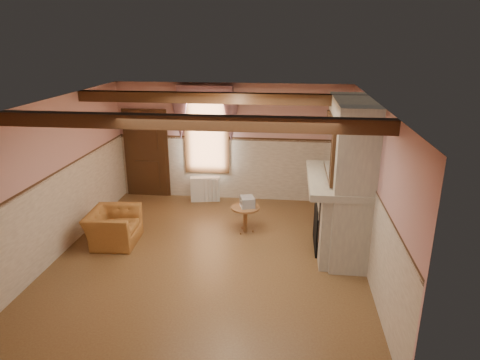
# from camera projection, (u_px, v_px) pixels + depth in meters

# --- Properties ---
(floor) EXTENTS (5.50, 6.00, 0.01)m
(floor) POSITION_uv_depth(u_px,v_px,m) (210.00, 256.00, 7.81)
(floor) COLOR brown
(floor) RESTS_ON ground
(ceiling) EXTENTS (5.50, 6.00, 0.01)m
(ceiling) POSITION_uv_depth(u_px,v_px,m) (206.00, 102.00, 6.91)
(ceiling) COLOR silver
(ceiling) RESTS_ON wall_back
(wall_back) EXTENTS (5.50, 0.02, 2.80)m
(wall_back) POSITION_uv_depth(u_px,v_px,m) (232.00, 143.00, 10.19)
(wall_back) COLOR tan
(wall_back) RESTS_ON floor
(wall_front) EXTENTS (5.50, 0.02, 2.80)m
(wall_front) POSITION_uv_depth(u_px,v_px,m) (156.00, 276.00, 4.54)
(wall_front) COLOR tan
(wall_front) RESTS_ON floor
(wall_left) EXTENTS (0.02, 6.00, 2.80)m
(wall_left) POSITION_uv_depth(u_px,v_px,m) (58.00, 178.00, 7.67)
(wall_left) COLOR tan
(wall_left) RESTS_ON floor
(wall_right) EXTENTS (0.02, 6.00, 2.80)m
(wall_right) POSITION_uv_depth(u_px,v_px,m) (372.00, 190.00, 7.06)
(wall_right) COLOR tan
(wall_right) RESTS_ON floor
(wainscot) EXTENTS (5.50, 6.00, 1.50)m
(wainscot) POSITION_uv_depth(u_px,v_px,m) (209.00, 218.00, 7.57)
(wainscot) COLOR beige
(wainscot) RESTS_ON floor
(chair_rail) EXTENTS (5.50, 6.00, 0.08)m
(chair_rail) POSITION_uv_depth(u_px,v_px,m) (208.00, 178.00, 7.33)
(chair_rail) COLOR black
(chair_rail) RESTS_ON wainscot
(firebox) EXTENTS (0.20, 0.95, 0.90)m
(firebox) POSITION_uv_depth(u_px,v_px,m) (320.00, 225.00, 8.01)
(firebox) COLOR black
(firebox) RESTS_ON floor
(armchair) EXTENTS (0.94, 1.05, 0.65)m
(armchair) POSITION_uv_depth(u_px,v_px,m) (114.00, 227.00, 8.22)
(armchair) COLOR #9E662D
(armchair) RESTS_ON floor
(side_table) EXTENTS (0.75, 0.75, 0.55)m
(side_table) POSITION_uv_depth(u_px,v_px,m) (245.00, 219.00, 8.69)
(side_table) COLOR brown
(side_table) RESTS_ON floor
(book_stack) EXTENTS (0.34, 0.38, 0.20)m
(book_stack) POSITION_uv_depth(u_px,v_px,m) (247.00, 202.00, 8.59)
(book_stack) COLOR #B7AD8C
(book_stack) RESTS_ON side_table
(radiator) EXTENTS (0.72, 0.30, 0.60)m
(radiator) POSITION_uv_depth(u_px,v_px,m) (205.00, 189.00, 10.32)
(radiator) COLOR white
(radiator) RESTS_ON floor
(bowl) EXTENTS (0.37, 0.37, 0.09)m
(bowl) POSITION_uv_depth(u_px,v_px,m) (337.00, 173.00, 7.74)
(bowl) COLOR brown
(bowl) RESTS_ON mantel
(mantel_clock) EXTENTS (0.14, 0.24, 0.20)m
(mantel_clock) POSITION_uv_depth(u_px,v_px,m) (335.00, 163.00, 8.14)
(mantel_clock) COLOR black
(mantel_clock) RESTS_ON mantel
(oil_lamp) EXTENTS (0.11, 0.11, 0.28)m
(oil_lamp) POSITION_uv_depth(u_px,v_px,m) (336.00, 164.00, 7.94)
(oil_lamp) COLOR #B38C32
(oil_lamp) RESTS_ON mantel
(candle_red) EXTENTS (0.06, 0.06, 0.16)m
(candle_red) POSITION_uv_depth(u_px,v_px,m) (342.00, 184.00, 7.04)
(candle_red) COLOR #A61417
(candle_red) RESTS_ON mantel
(jar_yellow) EXTENTS (0.06, 0.06, 0.12)m
(jar_yellow) POSITION_uv_depth(u_px,v_px,m) (339.00, 177.00, 7.48)
(jar_yellow) COLOR gold
(jar_yellow) RESTS_ON mantel
(fireplace) EXTENTS (0.85, 2.00, 2.80)m
(fireplace) POSITION_uv_depth(u_px,v_px,m) (348.00, 178.00, 7.66)
(fireplace) COLOR gray
(fireplace) RESTS_ON floor
(mantel) EXTENTS (1.05, 2.05, 0.12)m
(mantel) POSITION_uv_depth(u_px,v_px,m) (337.00, 180.00, 7.69)
(mantel) COLOR gray
(mantel) RESTS_ON fireplace
(overmantel_mirror) EXTENTS (0.06, 1.44, 1.04)m
(overmantel_mirror) POSITION_uv_depth(u_px,v_px,m) (329.00, 146.00, 7.52)
(overmantel_mirror) COLOR silver
(overmantel_mirror) RESTS_ON fireplace
(door) EXTENTS (1.10, 0.10, 2.10)m
(door) POSITION_uv_depth(u_px,v_px,m) (147.00, 155.00, 10.47)
(door) COLOR black
(door) RESTS_ON floor
(window) EXTENTS (1.06, 0.08, 2.02)m
(window) POSITION_uv_depth(u_px,v_px,m) (207.00, 132.00, 10.14)
(window) COLOR white
(window) RESTS_ON wall_back
(window_drapes) EXTENTS (1.30, 0.14, 1.40)m
(window_drapes) POSITION_uv_depth(u_px,v_px,m) (205.00, 107.00, 9.87)
(window_drapes) COLOR gray
(window_drapes) RESTS_ON wall_back
(ceiling_beam_front) EXTENTS (5.50, 0.18, 0.20)m
(ceiling_beam_front) POSITION_uv_depth(u_px,v_px,m) (190.00, 122.00, 5.82)
(ceiling_beam_front) COLOR black
(ceiling_beam_front) RESTS_ON ceiling
(ceiling_beam_back) EXTENTS (5.50, 0.18, 0.20)m
(ceiling_beam_back) POSITION_uv_depth(u_px,v_px,m) (219.00, 98.00, 8.08)
(ceiling_beam_back) COLOR black
(ceiling_beam_back) RESTS_ON ceiling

